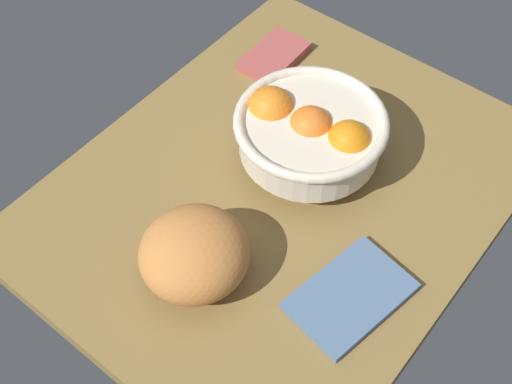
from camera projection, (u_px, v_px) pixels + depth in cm
name	position (u px, v px, depth cm)	size (l,w,h in cm)	color
ground_plane	(283.00, 191.00, 101.95)	(71.93, 57.06, 3.00)	olive
fruit_bowl	(311.00, 133.00, 98.63)	(22.24, 22.24, 10.89)	beige
bread_loaf	(194.00, 253.00, 88.05)	(14.61, 14.31, 9.54)	#C97E3D
napkin_folded	(350.00, 296.00, 88.96)	(15.72, 10.29, 1.23)	slate
napkin_spare	(274.00, 56.00, 116.65)	(11.96, 7.48, 1.56)	#AF4F4A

